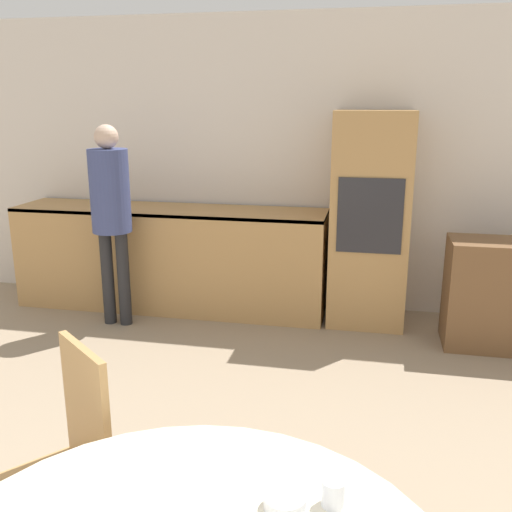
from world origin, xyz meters
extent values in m
cube|color=silver|center=(0.00, 5.23, 1.30)|extent=(6.83, 0.05, 2.60)
cube|color=tan|center=(-1.15, 4.88, 0.47)|extent=(2.83, 0.60, 0.93)
cube|color=black|center=(-1.15, 4.88, 0.92)|extent=(2.83, 0.60, 0.03)
cube|color=tan|center=(0.62, 4.89, 0.89)|extent=(0.64, 0.58, 1.79)
cube|color=#28282D|center=(0.62, 4.60, 0.98)|extent=(0.51, 0.01, 0.60)
cylinder|color=tan|center=(-0.54, 1.97, 0.22)|extent=(0.04, 0.04, 0.43)
cube|color=tan|center=(-0.51, 1.74, 0.44)|extent=(0.56, 0.56, 0.02)
cube|color=tan|center=(-0.40, 1.89, 0.71)|extent=(0.31, 0.26, 0.52)
cylinder|color=#262628|center=(-1.54, 4.38, 0.41)|extent=(0.10, 0.10, 0.81)
cylinder|color=#262628|center=(-1.39, 4.38, 0.41)|extent=(0.10, 0.10, 0.81)
cylinder|color=#3D477A|center=(-1.46, 4.38, 1.15)|extent=(0.32, 0.32, 0.68)
sphere|color=beige|center=(-1.46, 4.38, 1.58)|extent=(0.19, 0.19, 0.19)
cylinder|color=silver|center=(0.57, 1.50, 0.78)|extent=(0.07, 0.07, 0.08)
cylinder|color=silver|center=(0.44, 1.46, 0.76)|extent=(0.12, 0.12, 0.04)
camera|label=1|loc=(0.64, 0.10, 1.85)|focal=40.00mm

